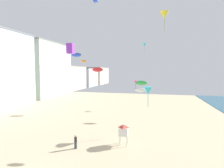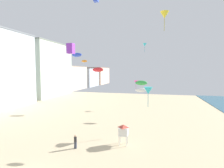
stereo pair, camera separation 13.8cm
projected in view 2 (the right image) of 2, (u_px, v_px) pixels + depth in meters
The scene contains 16 objects.
boardwalk_hotel_mid at pixel (43, 70), 65.48m from camera, with size 13.39×20.93×19.38m.
boardwalk_hotel_far at pixel (70, 78), 86.41m from camera, with size 10.48×18.93×11.60m.
boardwalk_hotel_distant at pixel (85, 77), 105.00m from camera, with size 11.88×16.35×10.81m.
boardwalk_hotel_furthest at pixel (97, 76), 125.03m from camera, with size 13.07×21.90×11.66m.
kite_flyer at pixel (75, 141), 20.88m from camera, with size 0.34×0.34×1.64m.
lifeguard_stand at pixel (123, 130), 21.92m from camera, with size 1.10×1.10×2.55m.
kite_green_parafoil at pixel (141, 83), 21.93m from camera, with size 1.49×0.41×0.58m.
kite_magenta_delta at pixel (136, 82), 43.99m from camera, with size 0.98×0.98×2.23m.
kite_cyan_delta at pixel (145, 45), 45.90m from camera, with size 0.98×0.98×2.23m.
kite_blue_parafoil at pixel (77, 55), 38.22m from camera, with size 2.30×0.64×0.89m.
kite_cyan_delta_2 at pixel (148, 91), 25.93m from camera, with size 1.30×1.30×2.96m.
kite_red_parafoil at pixel (98, 70), 41.75m from camera, with size 2.68×0.74×1.04m.
kite_white_parafoil at pixel (141, 90), 34.08m from camera, with size 2.03×0.56×0.79m.
kite_purple_box at pixel (71, 49), 26.16m from camera, with size 0.96×0.96×1.51m.
kite_orange_parafoil at pixel (84, 61), 42.97m from camera, with size 1.45×0.40×0.56m.
kite_yellow_delta at pixel (165, 15), 22.38m from camera, with size 1.08×1.08×2.45m.
Camera 2 is at (10.48, -11.01, 9.22)m, focal length 28.21 mm.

